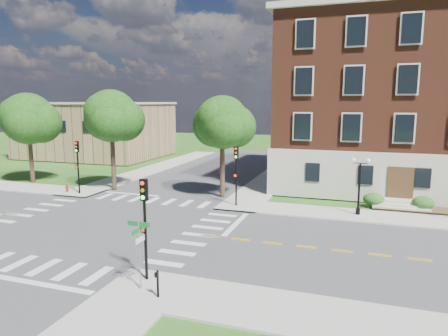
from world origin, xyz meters
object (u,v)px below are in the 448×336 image
(traffic_signal_se, at_px, (145,216))
(twin_lamp_west, at_px, (359,183))
(push_button_post, at_px, (158,282))
(street_sign_pole, at_px, (140,242))
(fire_hydrant, at_px, (67,188))
(traffic_signal_ne, at_px, (236,168))
(traffic_signal_nw, at_px, (78,160))

(traffic_signal_se, bearing_deg, twin_lamp_west, 57.53)
(traffic_signal_se, relative_size, push_button_post, 4.00)
(push_button_post, bearing_deg, traffic_signal_se, 133.30)
(twin_lamp_west, xyz_separation_m, push_button_post, (-8.08, -16.22, -1.73))
(street_sign_pole, relative_size, push_button_post, 2.58)
(twin_lamp_west, xyz_separation_m, fire_hydrant, (-25.81, -0.49, -2.06))
(traffic_signal_ne, height_order, fire_hydrant, traffic_signal_ne)
(traffic_signal_ne, height_order, twin_lamp_west, traffic_signal_ne)
(traffic_signal_se, bearing_deg, push_button_post, -46.70)
(street_sign_pole, bearing_deg, traffic_signal_ne, 90.76)
(traffic_signal_nw, bearing_deg, street_sign_pole, -44.86)
(traffic_signal_nw, xyz_separation_m, street_sign_pole, (15.08, -15.01, -0.88))
(twin_lamp_west, distance_m, fire_hydrant, 25.90)
(street_sign_pole, bearing_deg, fire_hydrant, 137.50)
(traffic_signal_se, distance_m, traffic_signal_ne, 14.42)
(twin_lamp_west, distance_m, push_button_post, 18.20)
(traffic_signal_ne, xyz_separation_m, push_button_post, (1.28, -15.84, -2.39))
(twin_lamp_west, bearing_deg, push_button_post, -116.48)
(push_button_post, distance_m, fire_hydrant, 23.70)
(traffic_signal_ne, xyz_separation_m, fire_hydrant, (-16.45, -0.12, -2.72))
(traffic_signal_ne, bearing_deg, push_button_post, -85.38)
(traffic_signal_se, relative_size, fire_hydrant, 6.40)
(traffic_signal_se, distance_m, street_sign_pole, 1.33)
(twin_lamp_west, relative_size, street_sign_pole, 1.36)
(traffic_signal_ne, height_order, street_sign_pole, traffic_signal_ne)
(street_sign_pole, distance_m, push_button_post, 1.91)
(traffic_signal_ne, distance_m, traffic_signal_nw, 14.89)
(twin_lamp_west, bearing_deg, fire_hydrant, -178.91)
(traffic_signal_se, height_order, push_button_post, traffic_signal_se)
(traffic_signal_ne, bearing_deg, traffic_signal_nw, -178.57)
(twin_lamp_west, height_order, fire_hydrant, twin_lamp_west)
(traffic_signal_nw, relative_size, push_button_post, 4.00)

